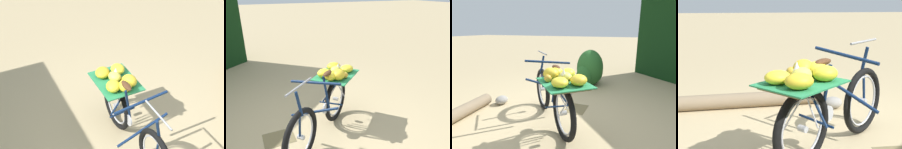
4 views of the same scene
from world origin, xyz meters
TOP-DOWN VIEW (x-y plane):
  - bicycle at (0.37, 0.06)m, footprint 1.52×1.42m

SIDE VIEW (x-z plane):
  - bicycle at x=0.37m, z-range 0.01..1.05m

